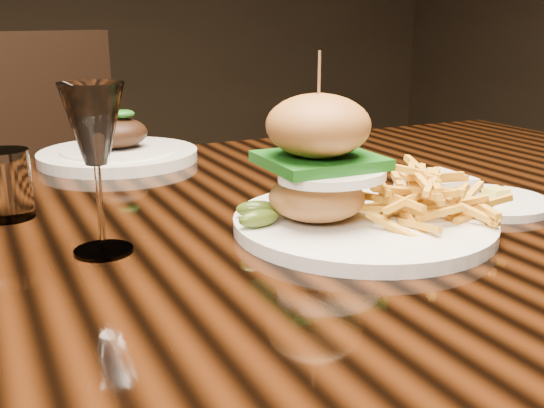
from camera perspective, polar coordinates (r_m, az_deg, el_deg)
name	(u,v)px	position (r m, az deg, el deg)	size (l,w,h in m)	color
dining_table	(244,273)	(0.80, -2.50, -6.17)	(1.60, 0.90, 0.75)	black
burger_plate	(357,187)	(0.71, 7.63, 1.55)	(0.29, 0.29, 0.20)	silver
side_saucer	(489,202)	(0.85, 18.86, 0.21)	(0.15, 0.15, 0.02)	silver
ramekin	(436,189)	(0.84, 14.45, 1.32)	(0.08, 0.08, 0.04)	silver
wine_glass	(94,130)	(0.64, -15.65, 6.37)	(0.06, 0.06, 0.17)	white
water_tumbler	(5,185)	(0.81, -22.79, 1.62)	(0.06, 0.06, 0.08)	white
far_dish	(118,151)	(1.09, -13.62, 4.62)	(0.26, 0.26, 0.09)	silver
chair_far	(66,206)	(1.63, -17.98, -0.16)	(0.61, 0.61, 0.95)	black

